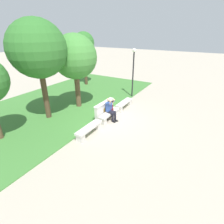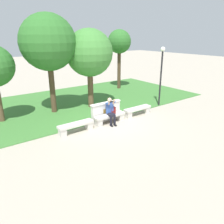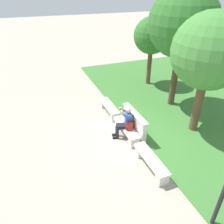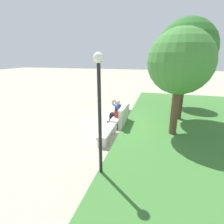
# 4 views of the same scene
# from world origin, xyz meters

# --- Properties ---
(ground_plane) EXTENTS (80.00, 80.00, 0.00)m
(ground_plane) POSITION_xyz_m (0.00, 0.00, 0.00)
(ground_plane) COLOR #A89E8C
(grass_strip) EXTENTS (17.56, 8.00, 0.03)m
(grass_strip) POSITION_xyz_m (0.00, 4.38, 0.01)
(grass_strip) COLOR #3D7533
(grass_strip) RESTS_ON ground
(bench_main) EXTENTS (1.71, 0.40, 0.45)m
(bench_main) POSITION_xyz_m (-1.93, 0.00, 0.29)
(bench_main) COLOR beige
(bench_main) RESTS_ON ground
(bench_near) EXTENTS (1.71, 0.40, 0.45)m
(bench_near) POSITION_xyz_m (0.00, 0.00, 0.29)
(bench_near) COLOR beige
(bench_near) RESTS_ON ground
(bench_mid) EXTENTS (1.71, 0.40, 0.45)m
(bench_mid) POSITION_xyz_m (1.93, 0.00, 0.29)
(bench_mid) COLOR beige
(bench_mid) RESTS_ON ground
(backrest_wall_with_plaque) EXTENTS (1.75, 0.24, 1.01)m
(backrest_wall_with_plaque) POSITION_xyz_m (0.00, 0.34, 0.52)
(backrest_wall_with_plaque) COLOR beige
(backrest_wall_with_plaque) RESTS_ON ground
(person_photographer) EXTENTS (0.54, 0.78, 1.32)m
(person_photographer) POSITION_xyz_m (-0.00, -0.07, 0.74)
(person_photographer) COLOR black
(person_photographer) RESTS_ON ground
(backpack) EXTENTS (0.28, 0.24, 0.43)m
(backpack) POSITION_xyz_m (0.19, 0.01, 0.63)
(backpack) COLOR maroon
(backpack) RESTS_ON bench_near
(tree_behind_wall) EXTENTS (2.74, 2.74, 4.66)m
(tree_behind_wall) POSITION_xyz_m (0.60, 2.82, 3.26)
(tree_behind_wall) COLOR brown
(tree_behind_wall) RESTS_ON ground
(tree_right_background) EXTENTS (1.84, 1.84, 4.69)m
(tree_right_background) POSITION_xyz_m (5.08, 5.69, 3.69)
(tree_right_background) COLOR #4C3826
(tree_right_background) RESTS_ON ground
(tree_far_back) EXTENTS (2.98, 2.98, 5.39)m
(tree_far_back) POSITION_xyz_m (-1.64, 3.26, 3.87)
(tree_far_back) COLOR #4C3826
(tree_far_back) RESTS_ON ground
(lamp_post) EXTENTS (0.28, 0.28, 3.62)m
(lamp_post) POSITION_xyz_m (4.23, 0.48, 2.39)
(lamp_post) COLOR black
(lamp_post) RESTS_ON ground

